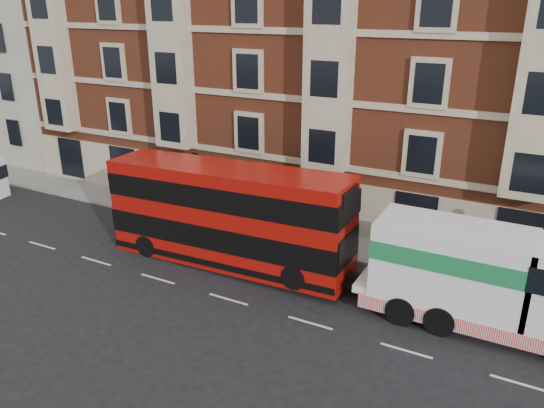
% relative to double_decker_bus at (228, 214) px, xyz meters
% --- Properties ---
extents(ground, '(120.00, 120.00, 0.00)m').
position_rel_double_decker_bus_xyz_m(ground, '(1.83, -2.99, -2.69)').
color(ground, black).
rests_on(ground, ground).
extents(sidewalk, '(90.00, 3.00, 0.15)m').
position_rel_double_decker_bus_xyz_m(sidewalk, '(1.83, 4.51, -2.62)').
color(sidewalk, slate).
rests_on(sidewalk, ground).
extents(victorian_terrace, '(45.00, 12.00, 20.40)m').
position_rel_double_decker_bus_xyz_m(victorian_terrace, '(2.33, 12.01, 7.38)').
color(victorian_terrace, brown).
rests_on(victorian_terrace, ground).
extents(cream_block, '(16.00, 10.00, 16.80)m').
position_rel_double_decker_bus_xyz_m(cream_block, '(-28.17, 11.01, 5.65)').
color(cream_block, '#B8B3A1').
rests_on(cream_block, ground).
extents(lamp_post_west, '(0.35, 0.15, 4.35)m').
position_rel_double_decker_bus_xyz_m(lamp_post_west, '(-4.17, 3.21, -0.01)').
color(lamp_post_west, black).
rests_on(lamp_post_west, sidewalk).
extents(lamp_post_east, '(0.35, 0.15, 4.35)m').
position_rel_double_decker_bus_xyz_m(lamp_post_east, '(13.83, 3.21, -0.01)').
color(lamp_post_east, black).
rests_on(lamp_post_east, sidewalk).
extents(double_decker_bus, '(12.54, 2.88, 5.08)m').
position_rel_double_decker_bus_xyz_m(double_decker_bus, '(0.00, 0.00, 0.00)').
color(double_decker_bus, '#A50E09').
rests_on(double_decker_bus, ground).
extents(tow_truck, '(10.04, 2.97, 4.19)m').
position_rel_double_decker_bus_xyz_m(tow_truck, '(12.07, 0.00, -0.47)').
color(tow_truck, white).
rests_on(tow_truck, ground).
extents(pedestrian, '(0.66, 0.43, 1.80)m').
position_rel_double_decker_bus_xyz_m(pedestrian, '(-6.94, 3.16, -1.64)').
color(pedestrian, '#1C2138').
rests_on(pedestrian, sidewalk).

